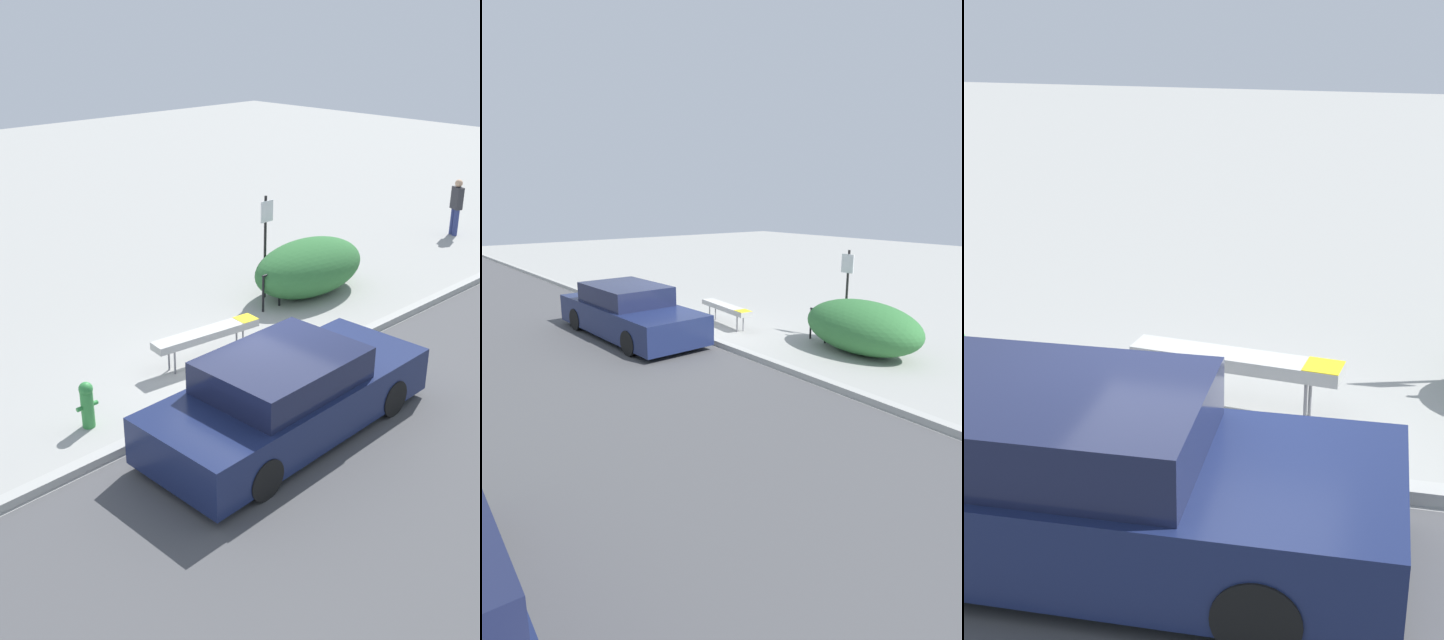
% 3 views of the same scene
% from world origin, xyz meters
% --- Properties ---
extents(ground_plane, '(60.00, 60.00, 0.00)m').
position_xyz_m(ground_plane, '(0.00, 0.00, 0.00)').
color(ground_plane, '#9E9E99').
extents(curb, '(60.00, 0.20, 0.13)m').
position_xyz_m(curb, '(0.00, 0.00, 0.07)').
color(curb, '#A8A8A3').
rests_on(curb, ground_plane).
extents(bench, '(2.18, 0.61, 0.61)m').
position_xyz_m(bench, '(0.04, 1.33, 0.53)').
color(bench, gray).
rests_on(bench, ground_plane).
extents(bike_rack, '(0.55, 0.06, 0.83)m').
position_xyz_m(bike_rack, '(2.67, 2.23, 0.50)').
color(bike_rack, black).
rests_on(bike_rack, ground_plane).
extents(sign_post, '(0.36, 0.08, 2.30)m').
position_xyz_m(sign_post, '(3.06, 2.80, 1.38)').
color(sign_post, black).
rests_on(sign_post, ground_plane).
extents(fire_hydrant, '(0.36, 0.22, 0.77)m').
position_xyz_m(fire_hydrant, '(-2.78, 0.91, 0.41)').
color(fire_hydrant, '#338C3F').
rests_on(fire_hydrant, ground_plane).
extents(shrub_hedge, '(3.04, 1.67, 1.24)m').
position_xyz_m(shrub_hedge, '(3.96, 2.29, 0.62)').
color(shrub_hedge, '#337038').
rests_on(shrub_hedge, ground_plane).
extents(pedestrian, '(0.35, 0.41, 1.59)m').
position_xyz_m(pedestrian, '(10.43, 2.43, 0.85)').
color(pedestrian, navy).
rests_on(pedestrian, ground_plane).
extents(parked_car_near, '(4.82, 1.95, 1.35)m').
position_xyz_m(parked_car_near, '(-0.69, -1.31, 0.63)').
color(parked_car_near, black).
rests_on(parked_car_near, ground_plane).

